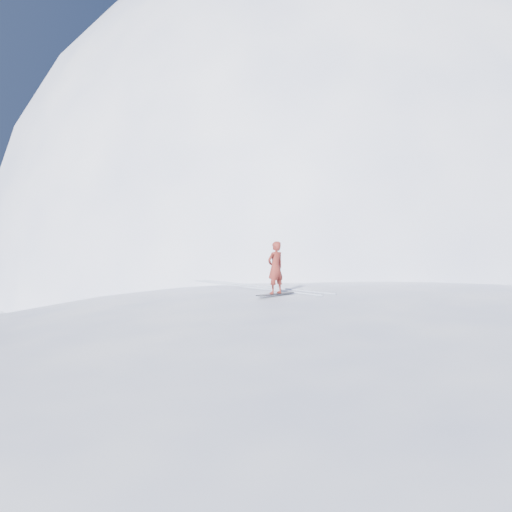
% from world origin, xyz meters
% --- Properties ---
extents(ground, '(400.00, 400.00, 0.00)m').
position_xyz_m(ground, '(0.00, 0.00, 0.00)').
color(ground, white).
rests_on(ground, ground).
extents(near_ridge, '(36.00, 28.00, 4.80)m').
position_xyz_m(near_ridge, '(1.00, 3.00, 0.00)').
color(near_ridge, white).
rests_on(near_ridge, ground).
extents(summit_peak, '(60.00, 56.00, 56.00)m').
position_xyz_m(summit_peak, '(22.00, 26.00, 0.00)').
color(summit_peak, white).
rests_on(summit_peak, ground).
extents(peak_shoulder, '(28.00, 24.00, 18.00)m').
position_xyz_m(peak_shoulder, '(10.00, 20.00, 0.00)').
color(peak_shoulder, white).
rests_on(peak_shoulder, ground).
extents(wind_bumps, '(16.00, 14.40, 1.00)m').
position_xyz_m(wind_bumps, '(-0.56, 2.12, 0.00)').
color(wind_bumps, white).
rests_on(wind_bumps, ground).
extents(snowboard, '(1.35, 0.37, 0.02)m').
position_xyz_m(snowboard, '(-2.52, 3.85, 2.41)').
color(snowboard, black).
rests_on(snowboard, near_ridge).
extents(snowboarder, '(0.60, 0.42, 1.55)m').
position_xyz_m(snowboarder, '(-2.52, 3.85, 3.20)').
color(snowboarder, maroon).
rests_on(snowboarder, snowboard).
extents(board_tracks, '(1.62, 5.93, 0.04)m').
position_xyz_m(board_tracks, '(-1.85, 5.76, 2.42)').
color(board_tracks, silver).
rests_on(board_tracks, ground).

